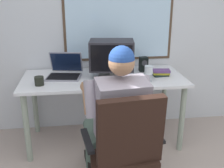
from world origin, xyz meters
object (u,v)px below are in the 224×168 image
object	(u,v)px
person_seated	(117,117)
crt_monitor	(112,56)
office_chair	(125,145)
book_stack	(161,73)
coffee_mug	(39,81)
desk	(104,85)
desk_speaker	(143,64)
wine_glass	(149,71)
laptop	(65,70)

from	to	relation	value
person_seated	crt_monitor	distance (m)	0.81
office_chair	book_stack	world-z (taller)	office_chair
office_chair	coffee_mug	distance (m)	1.11
desk	crt_monitor	distance (m)	0.33
person_seated	coffee_mug	world-z (taller)	person_seated
desk	book_stack	distance (m)	0.62
book_stack	desk_speaker	bearing A→B (deg)	126.26
desk	wine_glass	world-z (taller)	wine_glass
desk	book_stack	world-z (taller)	book_stack
desk	wine_glass	size ratio (longest dim) A/B	10.52
desk_speaker	desk	bearing A→B (deg)	-161.32
desk_speaker	coffee_mug	bearing A→B (deg)	-163.24
book_stack	coffee_mug	world-z (taller)	coffee_mug
office_chair	crt_monitor	bearing A→B (deg)	88.38
coffee_mug	person_seated	bearing A→B (deg)	-41.07
laptop	coffee_mug	world-z (taller)	laptop
crt_monitor	desk_speaker	bearing A→B (deg)	24.06
book_stack	person_seated	bearing A→B (deg)	-129.09
crt_monitor	book_stack	distance (m)	0.56
person_seated	coffee_mug	xyz separation A→B (m)	(-0.67, 0.58, 0.14)
wine_glass	book_stack	xyz separation A→B (m)	(0.18, 0.16, -0.07)
person_seated	wine_glass	world-z (taller)	person_seated
laptop	desk	bearing A→B (deg)	-13.66
person_seated	book_stack	size ratio (longest dim) A/B	6.69
wine_glass	book_stack	distance (m)	0.25
book_stack	office_chair	bearing A→B (deg)	-119.82
office_chair	book_stack	bearing A→B (deg)	60.18
person_seated	office_chair	bearing A→B (deg)	-83.76
book_stack	coffee_mug	size ratio (longest dim) A/B	2.11
desk	office_chair	bearing A→B (deg)	-86.80
laptop	book_stack	size ratio (longest dim) A/B	2.12
crt_monitor	laptop	size ratio (longest dim) A/B	1.21
desk_speaker	wine_glass	bearing A→B (deg)	-95.63
wine_glass	coffee_mug	world-z (taller)	wine_glass
crt_monitor	wine_glass	distance (m)	0.41
person_seated	desk_speaker	bearing A→B (deg)	64.45
person_seated	desk_speaker	xyz separation A→B (m)	(0.44, 0.91, 0.18)
laptop	crt_monitor	bearing A→B (deg)	-12.80
book_stack	laptop	bearing A→B (deg)	172.25
coffee_mug	crt_monitor	bearing A→B (deg)	12.65
desk	laptop	world-z (taller)	laptop
person_seated	coffee_mug	size ratio (longest dim) A/B	14.11
office_chair	wine_glass	bearing A→B (deg)	65.12
wine_glass	book_stack	size ratio (longest dim) A/B	0.86
desk_speaker	book_stack	world-z (taller)	desk_speaker
desk	laptop	distance (m)	0.44
wine_glass	book_stack	bearing A→B (deg)	41.67
office_chair	wine_glass	world-z (taller)	office_chair
office_chair	person_seated	bearing A→B (deg)	96.24
desk	crt_monitor	world-z (taller)	crt_monitor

